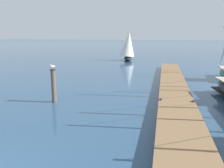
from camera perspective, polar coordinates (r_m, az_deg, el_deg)
floating_dock at (r=16.87m, az=14.66°, el=-0.07°), size 3.34×23.43×0.53m
mooring_piling at (r=13.46m, az=-14.01°, el=-0.29°), size 0.30×0.30×1.89m
perched_seagull at (r=13.29m, az=-14.21°, el=4.17°), size 0.23×0.37×0.27m
distant_sailboat at (r=35.36m, az=3.93°, el=9.12°), size 3.08×4.57×4.65m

